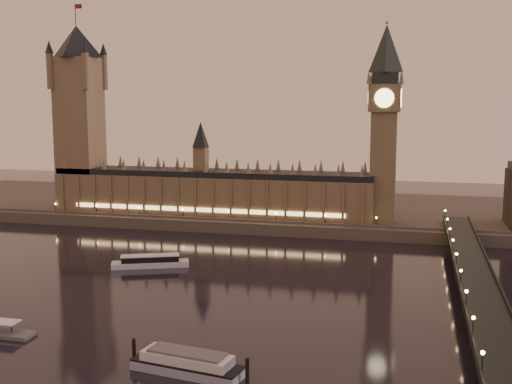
% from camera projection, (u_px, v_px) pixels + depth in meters
% --- Properties ---
extents(ground, '(700.00, 700.00, 0.00)m').
position_uv_depth(ground, '(215.00, 292.00, 235.80)').
color(ground, black).
rests_on(ground, ground).
extents(far_embankment, '(560.00, 130.00, 6.00)m').
position_uv_depth(far_embankment, '(345.00, 212.00, 386.78)').
color(far_embankment, '#423D35').
rests_on(far_embankment, ground).
extents(palace_of_westminster, '(180.00, 26.62, 52.00)m').
position_uv_depth(palace_of_westminster, '(211.00, 187.00, 358.47)').
color(palace_of_westminster, brown).
rests_on(palace_of_westminster, ground).
extents(victoria_tower, '(31.68, 31.68, 118.00)m').
position_uv_depth(victoria_tower, '(79.00, 107.00, 371.13)').
color(victoria_tower, brown).
rests_on(victoria_tower, ground).
extents(big_ben, '(17.68, 17.68, 104.00)m').
position_uv_depth(big_ben, '(385.00, 112.00, 330.08)').
color(big_ben, brown).
rests_on(big_ben, ground).
extents(westminster_bridge, '(13.20, 260.00, 15.30)m').
position_uv_depth(westminster_bridge, '(478.00, 296.00, 213.26)').
color(westminster_bridge, black).
rests_on(westminster_bridge, ground).
extents(cruise_boat_a, '(32.47, 18.78, 5.16)m').
position_uv_depth(cruise_boat_a, '(150.00, 262.00, 271.22)').
color(cruise_boat_a, silver).
rests_on(cruise_boat_a, ground).
extents(moored_barge, '(34.11, 13.08, 6.33)m').
position_uv_depth(moored_barge, '(187.00, 363.00, 165.80)').
color(moored_barge, '#929EBA').
rests_on(moored_barge, ground).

